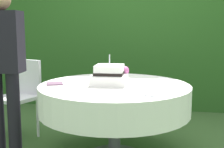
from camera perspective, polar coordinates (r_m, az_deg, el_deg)
foliage_hedge at (r=4.91m, az=4.78°, el=11.59°), size 5.07×0.66×3.00m
cake_table at (r=2.86m, az=0.48°, el=-4.54°), size 1.42×1.42×0.72m
wedding_cake at (r=2.83m, az=-0.36°, el=-0.26°), size 0.34×0.35×0.28m
serving_plate_near at (r=2.41m, az=7.40°, el=-3.84°), size 0.12×0.12×0.01m
serving_plate_far at (r=3.14m, az=9.62°, el=-0.97°), size 0.11×0.11×0.01m
serving_plate_left at (r=3.22m, az=-1.71°, el=-0.61°), size 0.11×0.11×0.01m
napkin_stack at (r=2.90m, az=-10.79°, el=-1.79°), size 0.20×0.20×0.01m
garden_chair at (r=3.59m, az=-16.77°, el=-3.05°), size 0.52×0.52×0.89m
standing_person at (r=2.91m, az=-19.94°, el=1.87°), size 0.38×0.23×1.60m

